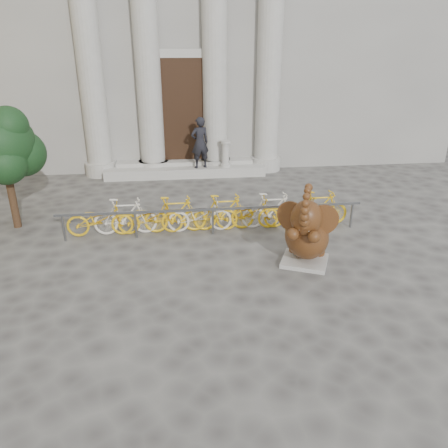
{
  "coord_description": "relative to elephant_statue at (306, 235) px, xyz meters",
  "views": [
    {
      "loc": [
        -0.43,
        -6.87,
        4.71
      ],
      "look_at": [
        0.58,
        1.73,
        1.1
      ],
      "focal_mm": 35.0,
      "sensor_mm": 36.0,
      "label": 1
    }
  ],
  "objects": [
    {
      "name": "ground",
      "position": [
        -2.45,
        -1.78,
        -0.73
      ],
      "size": [
        80.0,
        80.0,
        0.0
      ],
      "primitive_type": "plane",
      "color": "#474442",
      "rests_on": "ground"
    },
    {
      "name": "classical_building",
      "position": [
        -2.45,
        13.15,
        5.25
      ],
      "size": [
        22.0,
        10.7,
        12.0
      ],
      "color": "gray",
      "rests_on": "ground"
    },
    {
      "name": "entrance_steps",
      "position": [
        -2.45,
        7.62,
        -0.55
      ],
      "size": [
        6.0,
        1.2,
        0.36
      ],
      "primitive_type": "cube",
      "color": "#A8A59E",
      "rests_on": "ground"
    },
    {
      "name": "elephant_statue",
      "position": [
        0.0,
        0.0,
        0.0
      ],
      "size": [
        1.37,
        1.59,
        2.01
      ],
      "rotation": [
        0.0,
        0.0,
        -0.42
      ],
      "color": "#A8A59E",
      "rests_on": "ground"
    },
    {
      "name": "bike_rack",
      "position": [
        -1.95,
        2.18,
        -0.23
      ],
      "size": [
        8.0,
        0.53,
        1.0
      ],
      "color": "slate",
      "rests_on": "ground"
    },
    {
      "name": "tree",
      "position": [
        -7.21,
        3.02,
        1.55
      ],
      "size": [
        1.89,
        1.72,
        3.27
      ],
      "color": "#332114",
      "rests_on": "ground"
    },
    {
      "name": "pedestrian",
      "position": [
        -1.9,
        7.29,
        0.57
      ],
      "size": [
        0.79,
        0.64,
        1.88
      ],
      "primitive_type": "imported",
      "rotation": [
        0.0,
        0.0,
        3.45
      ],
      "color": "black",
      "rests_on": "entrance_steps"
    },
    {
      "name": "balustrade_post",
      "position": [
        -0.95,
        7.32,
        0.08
      ],
      "size": [
        0.4,
        0.4,
        0.99
      ],
      "color": "#A8A59E",
      "rests_on": "entrance_steps"
    }
  ]
}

